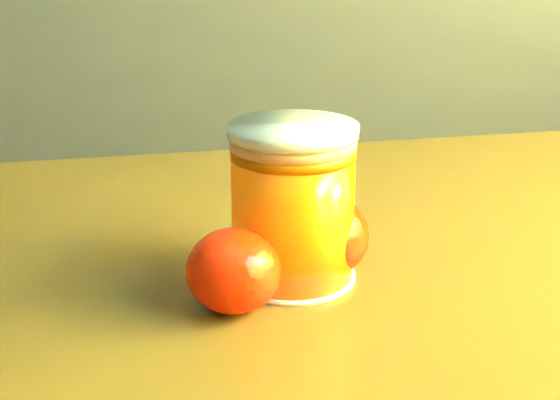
{
  "coord_description": "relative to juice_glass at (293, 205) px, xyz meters",
  "views": [
    {
      "loc": [
        0.82,
        -0.2,
        1.02
      ],
      "look_at": [
        0.82,
        0.3,
        0.84
      ],
      "focal_mm": 50.0,
      "sensor_mm": 36.0,
      "label": 1
    }
  ],
  "objects": [
    {
      "name": "orange_back",
      "position": [
        0.02,
        0.01,
        -0.02
      ],
      "size": [
        0.07,
        0.07,
        0.06
      ],
      "primitive_type": "ellipsoid",
      "rotation": [
        0.0,
        0.0,
        0.05
      ],
      "color": "#FF2105",
      "rests_on": "table"
    },
    {
      "name": "orange_front",
      "position": [
        -0.04,
        -0.05,
        -0.03
      ],
      "size": [
        0.07,
        0.07,
        0.05
      ],
      "primitive_type": "ellipsoid",
      "rotation": [
        0.0,
        0.0,
        -0.11
      ],
      "color": "#FF2105",
      "rests_on": "table"
    },
    {
      "name": "juice_glass",
      "position": [
        0.0,
        0.0,
        0.0
      ],
      "size": [
        0.09,
        0.09,
        0.11
      ],
      "rotation": [
        0.0,
        0.0,
        0.39
      ],
      "color": "#FF5D05",
      "rests_on": "table"
    }
  ]
}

